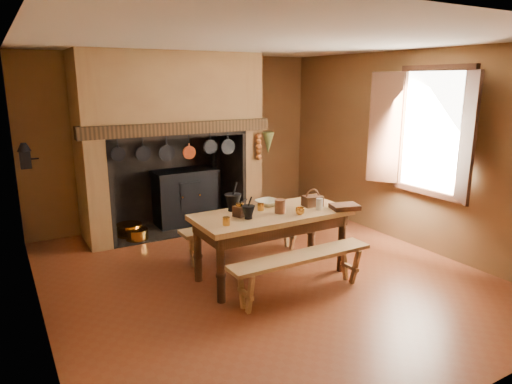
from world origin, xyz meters
The scene contains 28 objects.
floor centered at (0.00, 0.00, 0.00)m, with size 5.50×5.50×0.00m, color #5F2B16.
ceiling centered at (0.00, 0.00, 2.80)m, with size 5.50×5.50×0.00m, color silver.
back_wall centered at (0.00, 2.75, 1.40)m, with size 5.00×0.02×2.80m, color brown.
wall_left centered at (-2.50, 0.00, 1.40)m, with size 0.02×5.50×2.80m, color brown.
wall_right centered at (2.50, 0.00, 1.40)m, with size 0.02×5.50×2.80m, color brown.
wall_front centered at (0.00, -2.75, 1.40)m, with size 5.00×0.02×2.80m, color brown.
chimney_breast centered at (-0.30, 2.31, 1.81)m, with size 2.95×0.96×2.80m.
iron_range centered at (-0.04, 2.45, 0.48)m, with size 1.12×0.55×1.60m.
hearth_pans centered at (-1.05, 2.22, 0.09)m, with size 0.51×0.62×0.20m.
hanging_pans centered at (-0.34, 1.81, 1.36)m, with size 1.92×0.29×0.27m.
onion_string centered at (1.00, 1.79, 1.33)m, with size 0.12×0.10×0.46m, color #97511B, non-canonical shape.
herb_bunch centered at (1.18, 1.79, 1.38)m, with size 0.20×0.20×0.35m, color #505C2B.
window centered at (2.35, -0.40, 1.70)m, with size 0.39×1.75×1.76m.
wall_coffee_mill centered at (-2.42, 1.55, 1.52)m, with size 0.23×0.16×0.31m.
work_table centered at (0.09, -0.07, 0.70)m, with size 1.91×0.85×0.83m.
bench_front centered at (0.09, -0.70, 0.37)m, with size 1.76×0.31×0.49m.
bench_back centered at (0.09, 0.61, 0.38)m, with size 1.81×0.32×0.51m.
mortar_large centered at (-0.29, 0.21, 0.95)m, with size 0.21×0.21×0.36m.
mortar_small centered at (-0.29, -0.17, 0.91)m, with size 0.15×0.15×0.26m.
coffee_grinder centered at (-0.33, -0.03, 0.90)m, with size 0.19×0.16×0.20m.
brass_mug_a centered at (-0.62, -0.25, 0.87)m, with size 0.08×0.08×0.09m, color #C98A2E.
brass_mug_b centered at (0.01, 0.06, 0.87)m, with size 0.08×0.08×0.09m, color #C98A2E.
mixing_bowl centered at (0.21, 0.21, 0.86)m, with size 0.29×0.29×0.07m, color #BDBA91.
stoneware_crock centered at (0.16, -0.15, 0.91)m, with size 0.13×0.13×0.17m, color #542F1F.
glass_jar centered at (0.65, -0.28, 0.90)m, with size 0.08×0.08×0.14m, color beige.
wicker_basket centered at (0.68, -0.09, 0.90)m, with size 0.25×0.19×0.23m.
wooden_tray centered at (0.95, -0.41, 0.86)m, with size 0.34×0.24×0.06m, color #321810.
brass_cup centered at (0.32, -0.33, 0.87)m, with size 0.11×0.11×0.09m, color #C98A2E.
Camera 1 is at (-2.74, -4.56, 2.39)m, focal length 32.00 mm.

